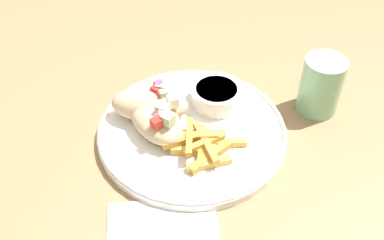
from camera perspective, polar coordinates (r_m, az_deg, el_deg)
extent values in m
cube|color=#9E7A51|center=(0.76, 3.50, -1.03)|extent=(1.20, 1.20, 0.04)
cylinder|color=#9E7A51|center=(1.51, -14.38, 5.92)|extent=(0.06, 0.06, 0.68)
cube|color=white|center=(0.62, -3.75, -13.08)|extent=(0.16, 0.12, 0.00)
cylinder|color=white|center=(0.72, 0.00, -1.56)|extent=(0.30, 0.30, 0.01)
torus|color=white|center=(0.71, 0.00, -1.05)|extent=(0.30, 0.30, 0.01)
ellipsoid|color=beige|center=(0.69, -4.57, -0.09)|extent=(0.13, 0.13, 0.04)
cube|color=white|center=(0.67, -3.64, 0.63)|extent=(0.02, 0.02, 0.01)
cube|color=#A34C84|center=(0.66, -4.30, 0.26)|extent=(0.01, 0.01, 0.01)
cube|color=#B7D693|center=(0.66, -3.09, 0.11)|extent=(0.02, 0.02, 0.02)
cube|color=silver|center=(0.67, -3.77, 1.39)|extent=(0.02, 0.02, 0.02)
cube|color=red|center=(0.65, -4.55, -0.37)|extent=(0.02, 0.02, 0.01)
ellipsoid|color=beige|center=(0.72, -5.38, 1.93)|extent=(0.13, 0.07, 0.05)
cube|color=#B7D693|center=(0.69, -3.67, 3.31)|extent=(0.02, 0.02, 0.01)
cube|color=red|center=(0.70, -4.54, 3.81)|extent=(0.02, 0.02, 0.01)
cube|color=white|center=(0.71, -3.88, 4.16)|extent=(0.02, 0.02, 0.02)
cube|color=#A34C84|center=(0.71, -4.22, 4.42)|extent=(0.02, 0.02, 0.01)
cube|color=silver|center=(0.68, -2.48, 2.41)|extent=(0.02, 0.02, 0.02)
cube|color=red|center=(0.69, -3.90, 3.19)|extent=(0.02, 0.02, 0.01)
cube|color=#E5B251|center=(0.65, 2.27, -5.61)|extent=(0.07, 0.04, 0.01)
cube|color=gold|center=(0.66, 2.07, -4.64)|extent=(0.06, 0.07, 0.01)
cube|color=gold|center=(0.68, 1.27, -3.17)|extent=(0.02, 0.08, 0.01)
cube|color=#E5B251|center=(0.68, 4.43, -2.92)|extent=(0.06, 0.02, 0.01)
cube|color=gold|center=(0.69, 0.92, -1.85)|extent=(0.08, 0.03, 0.01)
cube|color=gold|center=(0.68, 1.07, -2.97)|extent=(0.07, 0.03, 0.01)
cube|color=gold|center=(0.67, 0.36, -3.88)|extent=(0.07, 0.02, 0.01)
cube|color=gold|center=(0.67, -0.34, -2.10)|extent=(0.02, 0.08, 0.01)
cube|color=gold|center=(0.67, 1.77, -2.89)|extent=(0.05, 0.08, 0.01)
cube|color=gold|center=(0.67, -0.99, -2.55)|extent=(0.06, 0.04, 0.01)
cube|color=gold|center=(0.68, 1.05, -2.09)|extent=(0.06, 0.02, 0.01)
cube|color=gold|center=(0.67, 1.53, -2.99)|extent=(0.06, 0.05, 0.01)
cylinder|color=white|center=(0.75, 3.09, 3.11)|extent=(0.08, 0.08, 0.03)
cylinder|color=white|center=(0.74, 3.13, 3.85)|extent=(0.07, 0.07, 0.01)
torus|color=white|center=(0.74, 3.14, 4.03)|extent=(0.09, 0.09, 0.00)
cylinder|color=#8CCC93|center=(0.77, 16.04, 4.24)|extent=(0.07, 0.07, 0.10)
cylinder|color=silver|center=(0.77, 15.83, 3.39)|extent=(0.06, 0.06, 0.06)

